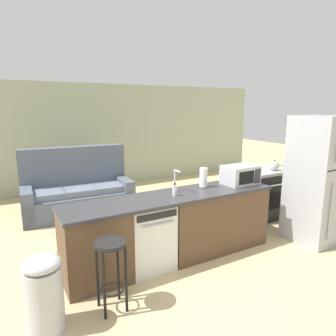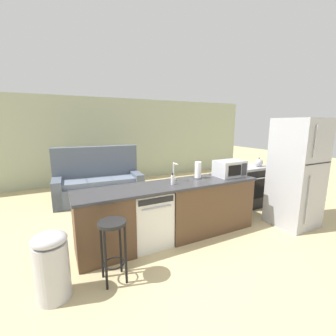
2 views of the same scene
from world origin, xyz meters
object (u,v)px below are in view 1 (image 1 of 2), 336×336
at_px(refrigerator, 318,180).
at_px(microwave, 240,175).
at_px(soap_bottle, 175,190).
at_px(couch, 77,193).
at_px(paper_towel_roll, 203,178).
at_px(kettle, 274,166).
at_px(stove_range, 261,194).
at_px(trash_bin, 44,293).
at_px(dishwasher, 147,235).
at_px(bar_stool, 111,261).

height_order(refrigerator, microwave, refrigerator).
bearing_deg(refrigerator, soap_bottle, 166.96).
relative_size(refrigerator, couch, 0.93).
relative_size(paper_towel_roll, couch, 0.14).
relative_size(soap_bottle, kettle, 0.86).
distance_m(stove_range, kettle, 0.57).
distance_m(refrigerator, soap_bottle, 2.27).
height_order(soap_bottle, couch, couch).
height_order(microwave, paper_towel_roll, paper_towel_roll).
bearing_deg(trash_bin, paper_towel_roll, 17.08).
bearing_deg(couch, paper_towel_roll, -62.24).
xyz_separation_m(refrigerator, soap_bottle, (-2.21, 0.51, 0.02)).
xyz_separation_m(dishwasher, stove_range, (2.60, 0.55, 0.03)).
distance_m(dishwasher, kettle, 2.86).
xyz_separation_m(soap_bottle, couch, (-0.68, 2.55, -0.58)).
bearing_deg(refrigerator, dishwasher, 168.07).
height_order(paper_towel_roll, bar_stool, paper_towel_roll).
distance_m(refrigerator, trash_bin, 3.96).
bearing_deg(trash_bin, microwave, 11.36).
bearing_deg(stove_range, refrigerator, -90.01).
bearing_deg(paper_towel_roll, bar_stool, -156.46).
distance_m(paper_towel_roll, couch, 2.78).
bearing_deg(dishwasher, stove_range, 11.91).
distance_m(microwave, paper_towel_roll, 0.60).
xyz_separation_m(stove_range, kettle, (0.17, -0.13, 0.53)).
bearing_deg(soap_bottle, kettle, 10.94).
relative_size(dishwasher, kettle, 4.10).
relative_size(trash_bin, couch, 0.36).
height_order(stove_range, trash_bin, stove_range).
bearing_deg(microwave, kettle, 19.16).
xyz_separation_m(soap_bottle, kettle, (2.38, 0.46, 0.01)).
xyz_separation_m(paper_towel_roll, soap_bottle, (-0.58, -0.16, -0.07)).
height_order(trash_bin, couch, couch).
height_order(dishwasher, couch, couch).
distance_m(dishwasher, stove_range, 2.66).
distance_m(stove_range, soap_bottle, 2.35).
distance_m(soap_bottle, couch, 2.70).
relative_size(bar_stool, trash_bin, 1.00).
bearing_deg(paper_towel_roll, stove_range, 14.55).
distance_m(stove_range, trash_bin, 4.07).
bearing_deg(microwave, paper_towel_roll, 167.90).
distance_m(paper_towel_roll, kettle, 1.83).
bearing_deg(paper_towel_roll, couch, 117.76).
height_order(microwave, bar_stool, microwave).
height_order(stove_range, microwave, microwave).
distance_m(refrigerator, couch, 4.25).
bearing_deg(kettle, trash_bin, -166.25).
relative_size(paper_towel_roll, bar_stool, 0.38).
distance_m(microwave, kettle, 1.29).
xyz_separation_m(stove_range, paper_towel_roll, (-1.64, -0.42, 0.59)).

